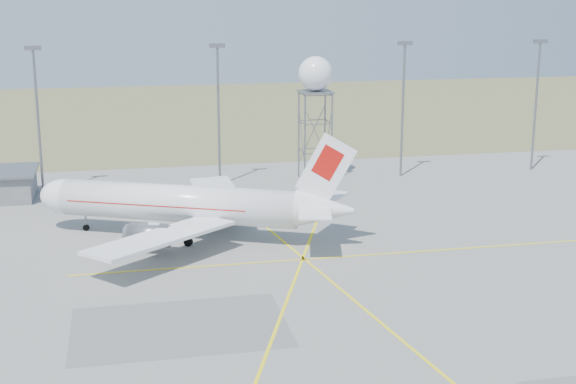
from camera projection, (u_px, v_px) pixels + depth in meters
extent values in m
cube|color=#5D6638|center=(222.00, 112.00, 190.17)|extent=(400.00, 120.00, 0.03)
cylinder|color=slate|center=(38.00, 123.00, 110.43)|extent=(0.36, 0.36, 20.00)
cube|color=slate|center=(33.00, 48.00, 107.98)|extent=(2.20, 0.50, 0.60)
cylinder|color=slate|center=(219.00, 117.00, 115.50)|extent=(0.36, 0.36, 20.00)
cube|color=slate|center=(217.00, 45.00, 113.05)|extent=(2.20, 0.50, 0.60)
cylinder|color=slate|center=(403.00, 111.00, 121.18)|extent=(0.36, 0.36, 20.00)
cube|color=slate|center=(405.00, 43.00, 118.73)|extent=(2.20, 0.50, 0.60)
cylinder|color=slate|center=(536.00, 107.00, 125.64)|extent=(0.36, 0.36, 20.00)
cube|color=slate|center=(541.00, 41.00, 123.19)|extent=(2.20, 0.50, 0.60)
cylinder|color=white|center=(179.00, 203.00, 91.45)|extent=(26.91, 15.48, 4.26)
ellipsoid|color=white|center=(68.00, 197.00, 94.42)|extent=(7.97, 6.72, 4.26)
cube|color=black|center=(57.00, 191.00, 94.54)|extent=(2.45, 2.80, 1.04)
cone|color=white|center=(325.00, 209.00, 87.73)|extent=(7.58, 6.54, 4.26)
cube|color=white|center=(326.00, 169.00, 86.65)|extent=(6.32, 3.15, 8.01)
cube|color=#B5100C|center=(328.00, 163.00, 86.43)|extent=(3.48, 1.87, 4.11)
cube|color=white|center=(326.00, 197.00, 90.94)|extent=(5.55, 6.74, 0.19)
cube|color=white|center=(315.00, 212.00, 84.49)|extent=(5.55, 6.74, 0.19)
cube|color=white|center=(218.00, 193.00, 100.44)|extent=(5.46, 17.13, 0.38)
cube|color=white|center=(161.00, 237.00, 82.29)|extent=(16.43, 14.72, 0.38)
cylinder|color=slate|center=(189.00, 206.00, 98.01)|extent=(5.09, 4.10, 2.45)
cylinder|color=slate|center=(150.00, 235.00, 86.32)|extent=(5.09, 4.10, 2.45)
cube|color=#B5100C|center=(161.00, 201.00, 91.88)|extent=(21.13, 12.83, 0.13)
cylinder|color=black|center=(86.00, 227.00, 94.82)|extent=(0.99, 0.99, 0.96)
cube|color=black|center=(197.00, 234.00, 91.85)|extent=(3.65, 6.24, 0.96)
cylinder|color=slate|center=(197.00, 230.00, 91.74)|extent=(0.34, 0.34, 1.92)
cylinder|color=slate|center=(305.00, 139.00, 117.32)|extent=(0.24, 0.24, 13.26)
cylinder|color=slate|center=(332.00, 138.00, 118.15)|extent=(0.24, 0.24, 13.26)
cylinder|color=slate|center=(325.00, 133.00, 122.02)|extent=(0.24, 0.24, 13.26)
cylinder|color=slate|center=(299.00, 134.00, 121.20)|extent=(0.24, 0.24, 13.26)
cube|color=slate|center=(315.00, 92.00, 118.08)|extent=(4.68, 4.68, 0.25)
sphere|color=white|center=(316.00, 74.00, 117.45)|extent=(5.10, 5.10, 5.10)
cube|color=red|center=(78.00, 200.00, 106.20)|extent=(2.22, 1.66, 0.82)
cube|color=red|center=(74.00, 196.00, 106.05)|extent=(1.03, 1.24, 0.45)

